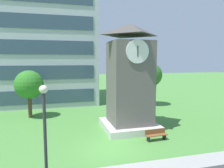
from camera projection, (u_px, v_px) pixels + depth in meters
name	position (u px, v px, depth m)	size (l,w,h in m)	color
ground_plane	(111.00, 149.00, 15.21)	(160.00, 160.00, 0.00)	#4C893D
office_building	(28.00, 28.00, 31.66)	(19.36, 12.33, 22.40)	#B7BCC6
clock_tower	(130.00, 83.00, 19.33)	(4.83, 4.83, 9.62)	#605B56
park_bench	(156.00, 135.00, 16.86)	(1.82, 0.58, 0.88)	brown
street_lamp	(45.00, 131.00, 9.05)	(0.36, 0.36, 5.35)	#333338
tree_by_building	(150.00, 75.00, 29.45)	(3.33, 3.33, 6.00)	#513823
tree_near_tower	(29.00, 85.00, 23.12)	(3.11, 3.11, 5.28)	#513823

